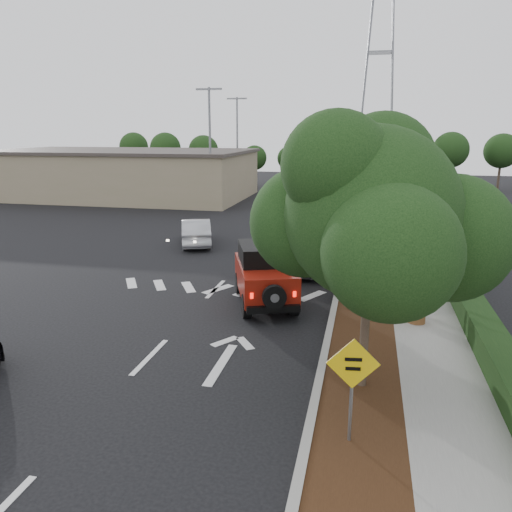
% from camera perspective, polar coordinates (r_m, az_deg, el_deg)
% --- Properties ---
extents(ground, '(120.00, 120.00, 0.00)m').
position_cam_1_polar(ground, '(14.00, -12.04, -11.20)').
color(ground, black).
rests_on(ground, ground).
extents(curb, '(0.20, 70.00, 0.15)m').
position_cam_1_polar(curb, '(24.16, 10.13, -0.00)').
color(curb, '#9E9B93').
rests_on(curb, ground).
extents(planting_strip, '(1.80, 70.00, 0.12)m').
position_cam_1_polar(planting_strip, '(24.14, 12.49, -0.17)').
color(planting_strip, black).
rests_on(planting_strip, ground).
extents(sidewalk, '(2.00, 70.00, 0.12)m').
position_cam_1_polar(sidewalk, '(24.23, 16.99, -0.41)').
color(sidewalk, gray).
rests_on(sidewalk, ground).
extents(hedge, '(0.80, 70.00, 0.80)m').
position_cam_1_polar(hedge, '(24.30, 20.33, 0.19)').
color(hedge, black).
rests_on(hedge, ground).
extents(commercial_building, '(22.00, 12.00, 4.00)m').
position_cam_1_polar(commercial_building, '(46.83, -14.93, 8.99)').
color(commercial_building, gray).
rests_on(commercial_building, ground).
extents(transmission_tower, '(7.00, 4.00, 28.00)m').
position_cam_1_polar(transmission_tower, '(59.71, 13.19, 8.21)').
color(transmission_tower, slate).
rests_on(transmission_tower, ground).
extents(street_tree_near, '(3.80, 3.80, 5.92)m').
position_cam_1_polar(street_tree_near, '(12.43, 11.95, -14.63)').
color(street_tree_near, black).
rests_on(street_tree_near, ground).
extents(street_tree_mid, '(3.20, 3.20, 5.32)m').
position_cam_1_polar(street_tree_mid, '(18.88, 12.33, -4.42)').
color(street_tree_mid, black).
rests_on(street_tree_mid, ground).
extents(street_tree_far, '(3.40, 3.40, 5.62)m').
position_cam_1_polar(street_tree_far, '(25.13, 12.51, 0.26)').
color(street_tree_far, black).
rests_on(street_tree_far, ground).
extents(light_pole_a, '(2.00, 0.22, 9.00)m').
position_cam_1_polar(light_pole_a, '(39.74, -5.11, 5.63)').
color(light_pole_a, slate).
rests_on(light_pole_a, ground).
extents(light_pole_b, '(2.00, 0.22, 9.00)m').
position_cam_1_polar(light_pole_b, '(51.44, -2.11, 7.65)').
color(light_pole_b, slate).
rests_on(light_pole_b, ground).
extents(red_jeep, '(2.92, 4.22, 2.07)m').
position_cam_1_polar(red_jeep, '(17.47, 0.94, -2.00)').
color(red_jeep, black).
rests_on(red_jeep, ground).
extents(silver_suv_ahead, '(2.64, 5.53, 1.52)m').
position_cam_1_polar(silver_suv_ahead, '(22.20, 6.35, 0.70)').
color(silver_suv_ahead, '#B4B8BD').
rests_on(silver_suv_ahead, ground).
extents(silver_sedan_oncoming, '(2.82, 4.43, 1.38)m').
position_cam_1_polar(silver_sedan_oncoming, '(26.61, -6.86, 2.79)').
color(silver_sedan_oncoming, '#B3B5BC').
rests_on(silver_sedan_oncoming, ground).
extents(parked_suv, '(4.24, 2.25, 1.37)m').
position_cam_1_polar(parked_suv, '(40.22, -6.14, 6.70)').
color(parked_suv, '#B4B7BD').
rests_on(parked_suv, ground).
extents(speed_hump_sign, '(0.99, 0.16, 2.13)m').
position_cam_1_polar(speed_hump_sign, '(9.73, 10.96, -13.37)').
color(speed_hump_sign, slate).
rests_on(speed_hump_sign, ground).
extents(terracotta_planter, '(0.68, 0.68, 1.19)m').
position_cam_1_polar(terracotta_planter, '(16.20, 18.01, -4.97)').
color(terracotta_planter, brown).
rests_on(terracotta_planter, ground).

